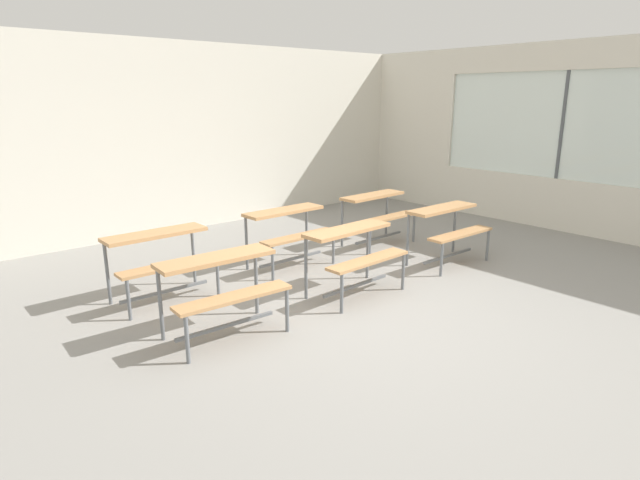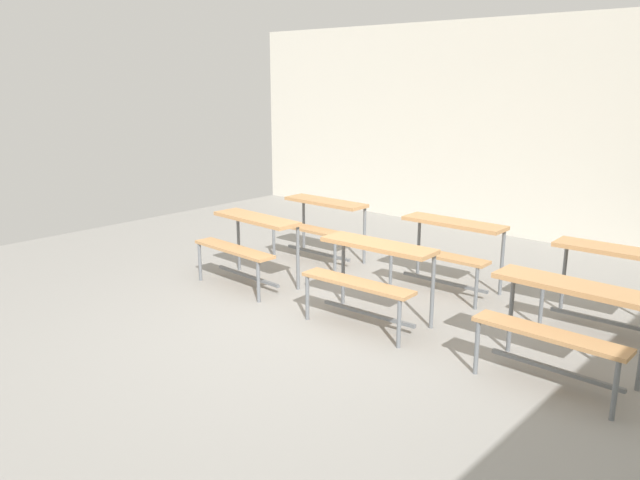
# 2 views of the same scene
# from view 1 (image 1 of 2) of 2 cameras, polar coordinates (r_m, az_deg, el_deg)

# --- Properties ---
(ground) EXTENTS (10.00, 9.00, 0.05)m
(ground) POSITION_cam_1_polar(r_m,az_deg,el_deg) (5.40, 4.44, -8.42)
(ground) COLOR gray
(wall_back) EXTENTS (10.00, 0.12, 3.00)m
(wall_back) POSITION_cam_1_polar(r_m,az_deg,el_deg) (8.74, -16.93, 10.49)
(wall_back) COLOR silver
(wall_back) RESTS_ON ground
(wall_right) EXTENTS (0.12, 9.00, 3.00)m
(wall_right) POSITION_cam_1_polar(r_m,az_deg,el_deg) (9.17, 28.41, 9.18)
(wall_right) COLOR silver
(wall_right) RESTS_ON ground
(desk_bench_r0c0) EXTENTS (1.12, 0.64, 0.74)m
(desk_bench_r0c0) POSITION_cam_1_polar(r_m,az_deg,el_deg) (4.84, -10.63, -4.07)
(desk_bench_r0c0) COLOR tan
(desk_bench_r0c0) RESTS_ON ground
(desk_bench_r0c1) EXTENTS (1.13, 0.64, 0.74)m
(desk_bench_r0c1) POSITION_cam_1_polar(r_m,az_deg,el_deg) (5.78, 3.80, -0.60)
(desk_bench_r0c1) COLOR tan
(desk_bench_r0c1) RESTS_ON ground
(desk_bench_r0c2) EXTENTS (1.10, 0.60, 0.74)m
(desk_bench_r0c2) POSITION_cam_1_polar(r_m,az_deg,el_deg) (7.07, 13.82, 1.96)
(desk_bench_r0c2) COLOR tan
(desk_bench_r0c2) RESTS_ON ground
(desk_bench_r1c0) EXTENTS (1.10, 0.60, 0.74)m
(desk_bench_r1c0) POSITION_cam_1_polar(r_m,az_deg,el_deg) (5.85, -17.00, -1.06)
(desk_bench_r1c0) COLOR tan
(desk_bench_r1c0) RESTS_ON ground
(desk_bench_r1c1) EXTENTS (1.11, 0.61, 0.74)m
(desk_bench_r1c1) POSITION_cam_1_polar(r_m,az_deg,el_deg) (6.73, -3.38, 1.73)
(desk_bench_r1c1) COLOR tan
(desk_bench_r1c1) RESTS_ON ground
(desk_bench_r1c2) EXTENTS (1.12, 0.63, 0.74)m
(desk_bench_r1c2) POSITION_cam_1_polar(r_m,az_deg,el_deg) (7.82, 6.35, 3.59)
(desk_bench_r1c2) COLOR tan
(desk_bench_r1c2) RESTS_ON ground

